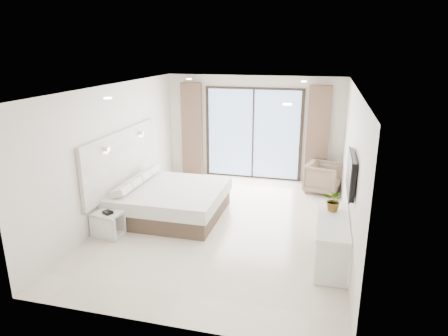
% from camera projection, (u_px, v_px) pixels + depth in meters
% --- Properties ---
extents(ground, '(6.20, 6.20, 0.00)m').
position_uv_depth(ground, '(224.00, 224.00, 7.96)').
color(ground, beige).
rests_on(ground, ground).
extents(room_shell, '(4.62, 6.22, 2.72)m').
position_uv_depth(room_shell, '(224.00, 138.00, 8.24)').
color(room_shell, silver).
rests_on(room_shell, ground).
extents(bed, '(2.16, 2.05, 0.74)m').
position_uv_depth(bed, '(170.00, 201.00, 8.33)').
color(bed, brown).
rests_on(bed, ground).
extents(nightstand, '(0.56, 0.48, 0.46)m').
position_uv_depth(nightstand, '(108.00, 224.00, 7.43)').
color(nightstand, silver).
rests_on(nightstand, ground).
extents(phone, '(0.21, 0.19, 0.06)m').
position_uv_depth(phone, '(108.00, 212.00, 7.29)').
color(phone, black).
rests_on(phone, nightstand).
extents(console_desk, '(0.50, 1.60, 0.77)m').
position_uv_depth(console_desk, '(332.00, 231.00, 6.41)').
color(console_desk, silver).
rests_on(console_desk, ground).
extents(plant, '(0.46, 0.48, 0.29)m').
position_uv_depth(plant, '(334.00, 203.00, 6.62)').
color(plant, '#33662D').
rests_on(plant, console_desk).
extents(armchair, '(0.88, 0.92, 0.79)m').
position_uv_depth(armchair, '(323.00, 176.00, 9.63)').
color(armchair, '#8D745C').
rests_on(armchair, ground).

